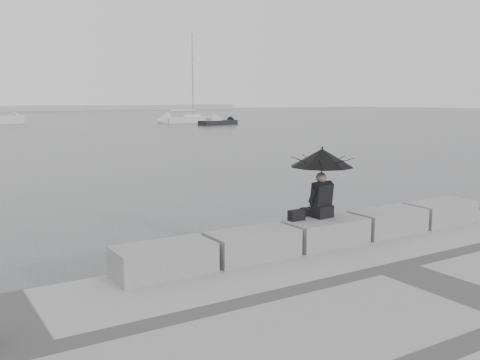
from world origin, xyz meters
TOP-DOWN VIEW (x-y plane):
  - ground at (0.00, 0.00)m, footprint 360.00×360.00m
  - stone_block_far_left at (-3.40, -0.45)m, footprint 1.60×0.80m
  - stone_block_left at (-1.70, -0.45)m, footprint 1.60×0.80m
  - stone_block_centre at (0.00, -0.45)m, footprint 1.60×0.80m
  - stone_block_right at (1.70, -0.45)m, footprint 1.60×0.80m
  - stone_block_far_right at (3.40, -0.45)m, footprint 1.60×0.80m
  - seated_person at (0.06, -0.22)m, footprint 1.24×1.24m
  - bag at (-0.53, -0.19)m, footprint 0.31×0.17m
  - sailboat_right at (28.32, 61.90)m, footprint 8.32×3.01m
  - small_motorboat at (27.94, 53.01)m, footprint 5.95×2.97m

SIDE VIEW (x-z plane):
  - ground at x=0.00m, z-range 0.00..0.00m
  - small_motorboat at x=27.94m, z-range -0.23..0.87m
  - sailboat_right at x=28.32m, z-range -5.93..6.97m
  - stone_block_far_left at x=-3.40m, z-range 0.50..1.00m
  - stone_block_left at x=-1.70m, z-range 0.50..1.00m
  - stone_block_centre at x=0.00m, z-range 0.50..1.00m
  - stone_block_right at x=1.70m, z-range 0.50..1.00m
  - stone_block_far_right at x=3.40m, z-range 0.50..1.00m
  - bag at x=-0.53m, z-range 1.00..1.20m
  - seated_person at x=0.06m, z-range 1.33..2.72m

